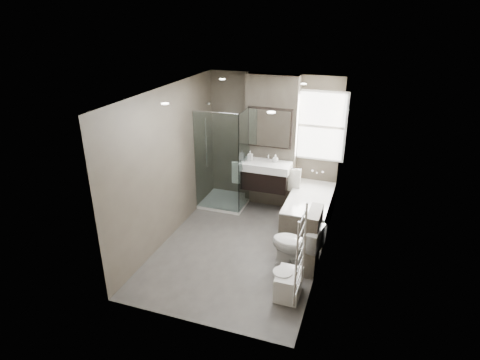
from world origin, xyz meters
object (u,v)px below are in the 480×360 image
at_px(vanity, 266,175).
at_px(bathtub, 309,209).
at_px(toilet, 296,245).
at_px(bidet, 288,284).

xyz_separation_m(vanity, bathtub, (0.92, -0.33, -0.43)).
xyz_separation_m(bathtub, toilet, (0.05, -1.39, 0.08)).
xyz_separation_m(vanity, bidet, (1.01, -2.41, -0.55)).
bearing_deg(vanity, bathtub, -19.37).
distance_m(vanity, toilet, 2.00).
height_order(toilet, bidet, toilet).
distance_m(vanity, bidet, 2.67).
bearing_deg(vanity, toilet, -60.58).
bearing_deg(bidet, bathtub, 92.46).
bearing_deg(bidet, vanity, 112.83).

